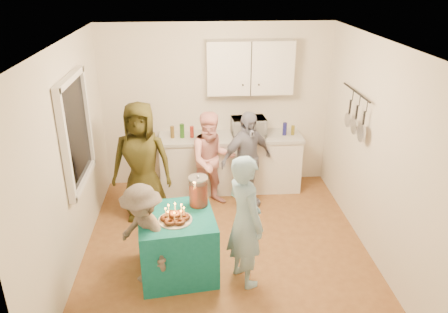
{
  "coord_description": "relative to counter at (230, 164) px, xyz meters",
  "views": [
    {
      "loc": [
        -0.37,
        -4.66,
        3.34
      ],
      "look_at": [
        0.0,
        0.35,
        1.15
      ],
      "focal_mm": 35.0,
      "sensor_mm": 36.0,
      "label": 1
    }
  ],
  "objects": [
    {
      "name": "upper_cabinet",
      "position": [
        0.3,
        0.15,
        1.52
      ],
      "size": [
        1.3,
        0.3,
        0.8
      ],
      "primitive_type": "cube",
      "color": "white",
      "rests_on": "back_wall"
    },
    {
      "name": "ceiling",
      "position": [
        -0.2,
        -1.7,
        2.17
      ],
      "size": [
        4.0,
        4.0,
        0.0
      ],
      "primitive_type": "plane",
      "color": "white",
      "rests_on": "floor"
    },
    {
      "name": "window_night",
      "position": [
        -1.97,
        -1.4,
        1.12
      ],
      "size": [
        0.04,
        1.0,
        1.2
      ],
      "primitive_type": "cube",
      "color": "black",
      "rests_on": "left_wall"
    },
    {
      "name": "child_near_left",
      "position": [
        -1.15,
        -2.27,
        0.19
      ],
      "size": [
        0.86,
        0.92,
        1.24
      ],
      "primitive_type": "imported",
      "rotation": [
        0.0,
        0.0,
        -0.9
      ],
      "color": "#574D45",
      "rests_on": "floor"
    },
    {
      "name": "party_table",
      "position": [
        -0.8,
        -2.09,
        -0.05
      ],
      "size": [
        0.95,
        0.95,
        0.76
      ],
      "primitive_type": "cube",
      "rotation": [
        0.0,
        0.0,
        0.13
      ],
      "color": "#0F6966",
      "rests_on": "floor"
    },
    {
      "name": "man_birthday",
      "position": [
        -0.04,
        -2.29,
        0.35
      ],
      "size": [
        0.58,
        0.68,
        1.56
      ],
      "primitive_type": "imported",
      "rotation": [
        0.0,
        0.0,
        2.01
      ],
      "color": "#92BDD4",
      "rests_on": "floor"
    },
    {
      "name": "back_wall",
      "position": [
        -0.2,
        0.3,
        0.87
      ],
      "size": [
        3.6,
        3.6,
        0.0
      ],
      "primitive_type": "plane",
      "color": "silver",
      "rests_on": "floor"
    },
    {
      "name": "floor",
      "position": [
        -0.2,
        -1.7,
        -0.43
      ],
      "size": [
        4.0,
        4.0,
        0.0
      ],
      "primitive_type": "plane",
      "color": "brown",
      "rests_on": "ground"
    },
    {
      "name": "punch_jar",
      "position": [
        -0.54,
        -1.86,
        0.5
      ],
      "size": [
        0.22,
        0.22,
        0.34
      ],
      "primitive_type": "cylinder",
      "color": "red",
      "rests_on": "party_table"
    },
    {
      "name": "woman_back_center",
      "position": [
        -0.31,
        -0.51,
        0.3
      ],
      "size": [
        0.81,
        0.69,
        1.46
      ],
      "primitive_type": "imported",
      "rotation": [
        0.0,
        0.0,
        0.21
      ],
      "color": "#ED7B7E",
      "rests_on": "floor"
    },
    {
      "name": "countertop",
      "position": [
        0.0,
        -0.0,
        0.46
      ],
      "size": [
        2.24,
        0.62,
        0.05
      ],
      "primitive_type": "cube",
      "color": "beige",
      "rests_on": "counter"
    },
    {
      "name": "donut_cake",
      "position": [
        -0.8,
        -2.19,
        0.42
      ],
      "size": [
        0.38,
        0.38,
        0.18
      ],
      "primitive_type": null,
      "color": "#381C0C",
      "rests_on": "party_table"
    },
    {
      "name": "pot_rack",
      "position": [
        1.52,
        -1.0,
        1.17
      ],
      "size": [
        0.12,
        1.0,
        0.6
      ],
      "primitive_type": "cube",
      "color": "black",
      "rests_on": "right_wall"
    },
    {
      "name": "left_wall",
      "position": [
        -2.0,
        -1.7,
        0.87
      ],
      "size": [
        4.0,
        4.0,
        0.0
      ],
      "primitive_type": "plane",
      "color": "silver",
      "rests_on": "floor"
    },
    {
      "name": "woman_back_left",
      "position": [
        -1.3,
        -0.77,
        0.43
      ],
      "size": [
        0.9,
        0.64,
        1.71
      ],
      "primitive_type": "imported",
      "rotation": [
        0.0,
        0.0,
        -0.12
      ],
      "color": "brown",
      "rests_on": "floor"
    },
    {
      "name": "microwave",
      "position": [
        0.28,
        0.0,
        0.62
      ],
      "size": [
        0.54,
        0.39,
        0.29
      ],
      "primitive_type": "imported",
      "rotation": [
        0.0,
        0.0,
        0.08
      ],
      "color": "white",
      "rests_on": "countertop"
    },
    {
      "name": "woman_back_right",
      "position": [
        0.19,
        -0.56,
        0.31
      ],
      "size": [
        0.93,
        0.74,
        1.48
      ],
      "primitive_type": "imported",
      "rotation": [
        0.0,
        0.0,
        0.51
      ],
      "color": "black",
      "rests_on": "floor"
    },
    {
      "name": "counter",
      "position": [
        0.0,
        0.0,
        0.0
      ],
      "size": [
        2.2,
        0.58,
        0.86
      ],
      "primitive_type": "cube",
      "color": "white",
      "rests_on": "floor"
    },
    {
      "name": "right_wall",
      "position": [
        1.6,
        -1.7,
        0.87
      ],
      "size": [
        4.0,
        4.0,
        0.0
      ],
      "primitive_type": "plane",
      "color": "silver",
      "rests_on": "floor"
    }
  ]
}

